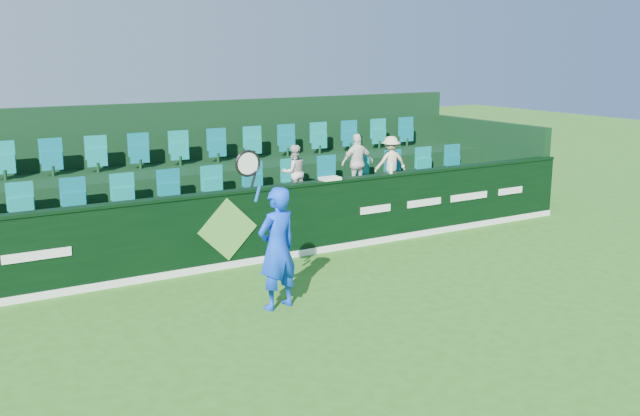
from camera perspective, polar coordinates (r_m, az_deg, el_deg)
ground at (r=9.30m, az=2.51°, el=-11.03°), size 60.00×60.00×0.00m
sponsor_hoarding at (r=12.44m, az=-7.58°, el=-1.72°), size 16.00×0.25×1.35m
stand_tier_front at (r=13.50m, az=-9.41°, el=-1.85°), size 16.00×2.00×0.80m
stand_tier_back at (r=15.19m, az=-12.08°, el=0.62°), size 16.00×1.80×1.30m
stand_rear at (r=15.50m, az=-12.71°, el=2.96°), size 16.00×4.10×2.60m
seat_row_front at (r=13.71m, az=-10.13°, el=1.35°), size 13.50×0.50×0.60m
seat_row_back at (r=15.31m, az=-12.61°, el=4.30°), size 13.50×0.50×0.60m
tennis_player at (r=10.34m, az=-3.47°, el=-3.16°), size 1.09×0.57×2.44m
spectator_left at (r=14.14m, az=-2.09°, el=2.87°), size 0.56×0.45×1.09m
spectator_middle at (r=14.90m, az=3.01°, el=3.63°), size 0.75×0.39×1.22m
spectator_right at (r=15.40m, az=5.67°, el=3.67°), size 0.78×0.53×1.12m
towel at (r=13.25m, az=0.81°, el=2.38°), size 0.37×0.24×0.06m
drinks_bottle at (r=14.02m, az=5.71°, el=3.20°), size 0.07×0.07×0.21m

